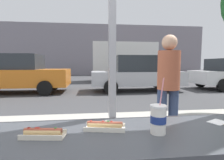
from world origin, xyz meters
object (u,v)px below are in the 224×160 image
Objects in this scene: box_truck at (133,61)px; parked_car_silver at (138,73)px; soda_cup_left at (158,119)px; hotdog_tray_far at (105,126)px; hotdog_tray_near at (43,133)px; pedestrian at (168,83)px; parked_car_orange at (17,74)px.

parked_car_silver is at bearing -100.55° from box_truck.
soda_cup_left is 0.32m from hotdog_tray_far.
hotdog_tray_near is 0.05× the size of parked_car_silver.
pedestrian is at bearing 46.52° from hotdog_tray_near.
pedestrian is at bearing 53.20° from hotdog_tray_far.
hotdog_tray_far is 7.76m from parked_car_silver.
pedestrian is (-2.09, -11.03, -0.54)m from box_truck.
parked_car_orange is at bearing 117.09° from soda_cup_left.
parked_car_silver reaches higher than hotdog_tray_far.
parked_car_silver is at bearing 73.53° from hotdog_tray_far.
hotdog_tray_near and hotdog_tray_far have the same top height.
parked_car_silver reaches higher than hotdog_tray_near.
box_truck reaches higher than parked_car_orange.
box_truck reaches higher than soda_cup_left.
hotdog_tray_near is 7.93m from parked_car_silver.
parked_car_orange is 8.36m from box_truck.
box_truck is at bearing 75.86° from hotdog_tray_far.
soda_cup_left is 0.05× the size of box_truck.
soda_cup_left is 8.47m from parked_car_orange.
hotdog_tray_far is 12.82m from box_truck.
box_truck reaches higher than hotdog_tray_near.
soda_cup_left is at bearing -102.73° from box_truck.
hotdog_tray_far is (-0.30, 0.09, -0.06)m from soda_cup_left.
parked_car_silver reaches higher than soda_cup_left.
hotdog_tray_far is 0.04× the size of box_truck.
parked_car_orange is 7.61m from pedestrian.
pedestrian is (1.38, 1.45, 0.10)m from hotdog_tray_near.
hotdog_tray_near is 0.05× the size of parked_car_orange.
box_truck is 4.02× the size of pedestrian.
hotdog_tray_far is 1.73m from pedestrian.
soda_cup_left is 0.07× the size of parked_car_silver.
parked_car_orange is 1.02× the size of parked_car_silver.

